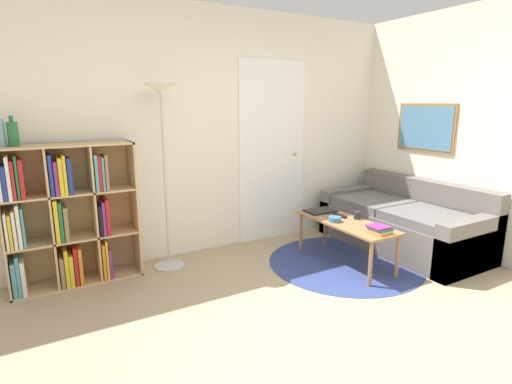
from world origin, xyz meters
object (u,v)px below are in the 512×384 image
bowl (335,219)px  bottle_middle (13,134)px  coffee_table (346,226)px  laptop (320,211)px  couch (405,224)px  bookshelf (65,217)px  floor_lamp (162,117)px  cup (357,215)px

bowl → bottle_middle: 2.96m
coffee_table → laptop: 0.41m
bottle_middle → couch: bearing=-12.8°
coffee_table → bowl: size_ratio=8.88×
couch → laptop: (-0.93, 0.38, 0.19)m
bookshelf → floor_lamp: size_ratio=0.71×
floor_lamp → coffee_table: bearing=-26.8°
couch → bowl: size_ratio=14.19×
floor_lamp → bottle_middle: size_ratio=7.29×
cup → floor_lamp: bearing=155.4°
bowl → coffee_table: bearing=-23.6°
cup → bookshelf: bearing=161.4°
floor_lamp → bookshelf: bearing=174.2°
bottle_middle → coffee_table: bearing=-17.5°
bookshelf → laptop: bearing=-11.1°
bottle_middle → bowl: bearing=-17.2°
bowl → bottle_middle: (-2.69, 0.83, 0.90)m
laptop → coffee_table: bearing=-90.1°
laptop → floor_lamp: bearing=166.0°
laptop → cup: bearing=-69.3°
floor_lamp → couch: floor_lamp is taller
couch → bowl: bearing=179.2°
couch → coffee_table: 0.94m
laptop → bowl: size_ratio=2.59×
couch → floor_lamp: bearing=163.0°
couch → bookshelf: bearing=165.8°
bookshelf → coffee_table: size_ratio=1.13×
bookshelf → cup: (2.64, -0.89, -0.14)m
couch → coffee_table: couch is taller
coffee_table → laptop: size_ratio=3.43×
bowl → bottle_middle: bearing=162.8°
couch → bowl: (-1.04, 0.01, 0.20)m
bookshelf → bowl: (2.38, -0.85, -0.15)m
couch → bottle_middle: (-3.73, 0.85, 1.10)m
bowl → laptop: bearing=73.4°
bowl → cup: (0.26, -0.04, 0.01)m
laptop → bottle_middle: bottle_middle is taller
floor_lamp → coffee_table: 2.09m
couch → cup: 0.80m
laptop → couch: bearing=-22.1°
bottle_middle → cup: bearing=-16.5°
bookshelf → couch: (3.42, -0.86, -0.36)m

